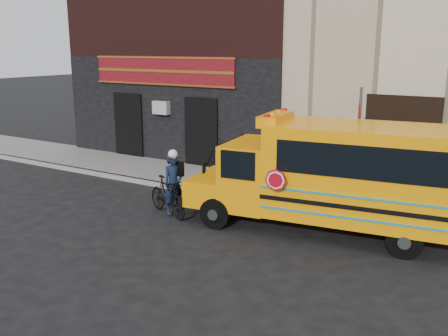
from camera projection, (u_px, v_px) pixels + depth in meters
ground at (189, 227)px, 12.96m from camera, size 120.00×120.00×0.00m
curb at (238, 199)px, 15.10m from camera, size 40.00×0.20×0.15m
sidewalk at (261, 187)px, 16.34m from camera, size 40.00×3.00×0.15m
building at (335, 7)px, 20.20m from camera, size 20.00×10.70×12.00m
school_bus at (336, 174)px, 12.25m from camera, size 7.12×3.01×2.92m
sign_pole at (358, 147)px, 13.42m from camera, size 0.08×0.31×3.52m
bicycle at (168, 196)px, 13.75m from camera, size 1.85×1.13×1.08m
cyclist at (174, 185)px, 13.68m from camera, size 0.60×0.72×1.69m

